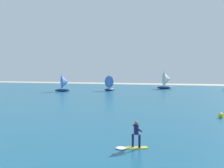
# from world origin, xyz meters

# --- Properties ---
(ocean) EXTENTS (160.00, 90.00, 0.10)m
(ocean) POSITION_xyz_m (0.00, 50.10, 0.05)
(ocean) COLOR #1E607F
(ocean) RESTS_ON ground
(kitesurfer) EXTENTS (2.00, 1.36, 1.67)m
(kitesurfer) POSITION_xyz_m (3.03, 13.40, 0.70)
(kitesurfer) COLOR yellow
(kitesurfer) RESTS_ON ocean
(sailboat_heeled_over) EXTENTS (3.83, 3.70, 4.28)m
(sailboat_heeled_over) POSITION_xyz_m (-24.32, 53.77, 2.06)
(sailboat_heeled_over) COLOR navy
(sailboat_heeled_over) RESTS_ON ocean
(sailboat_trailing) EXTENTS (3.32, 3.71, 4.17)m
(sailboat_trailing) POSITION_xyz_m (-14.78, 60.03, 2.01)
(sailboat_trailing) COLOR navy
(sailboat_trailing) RESTS_ON ocean
(sailboat_anchored_offshore) EXTENTS (4.51, 4.04, 5.07)m
(sailboat_anchored_offshore) POSITION_xyz_m (-2.52, 71.57, 2.42)
(sailboat_anchored_offshore) COLOR navy
(sailboat_anchored_offshore) RESTS_ON ocean
(marker_buoy) EXTENTS (0.52, 0.52, 0.52)m
(marker_buoy) POSITION_xyz_m (8.73, 26.68, 0.36)
(marker_buoy) COLOR yellow
(marker_buoy) RESTS_ON ocean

